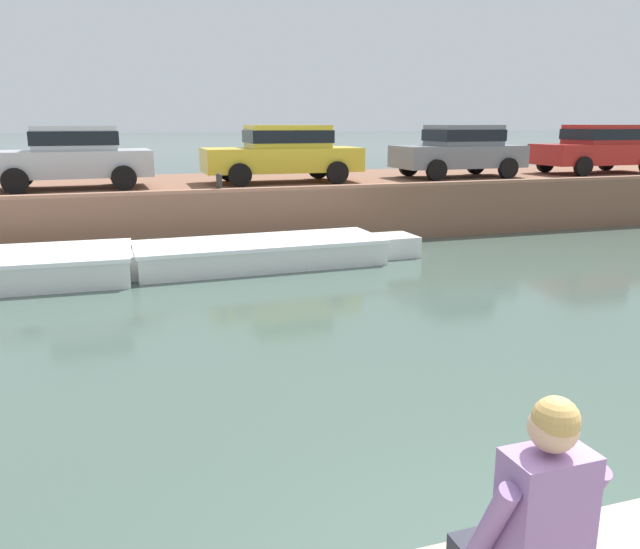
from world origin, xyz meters
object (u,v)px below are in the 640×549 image
at_px(car_rightmost_red, 599,147).
at_px(car_centre_yellow, 284,151).
at_px(car_left_inner_silver, 72,154).
at_px(boat_moored_central_white, 273,252).
at_px(mooring_bollard_mid, 219,182).
at_px(car_right_inner_grey, 460,149).
at_px(person_seated_left, 536,523).

bearing_deg(car_rightmost_red, car_centre_yellow, -179.99).
distance_m(car_centre_yellow, car_rightmost_red, 10.53).
height_order(car_left_inner_silver, car_rightmost_red, same).
distance_m(boat_moored_central_white, mooring_bollard_mid, 2.59).
height_order(boat_moored_central_white, car_centre_yellow, car_centre_yellow).
height_order(car_rightmost_red, mooring_bollard_mid, car_rightmost_red).
relative_size(car_right_inner_grey, mooring_bollard_mid, 8.73).
bearing_deg(boat_moored_central_white, car_left_inner_silver, 136.36).
xyz_separation_m(boat_moored_central_white, car_rightmost_red, (11.84, 3.91, 1.96)).
distance_m(car_centre_yellow, mooring_bollard_mid, 2.85).
bearing_deg(car_right_inner_grey, boat_moored_central_white, -149.88).
distance_m(boat_moored_central_white, car_rightmost_red, 12.62).
distance_m(car_right_inner_grey, mooring_bollard_mid, 7.77).
bearing_deg(car_centre_yellow, mooring_bollard_mid, -138.32).
distance_m(boat_moored_central_white, car_right_inner_grey, 8.04).
bearing_deg(car_left_inner_silver, mooring_bollard_mid, -29.13).
xyz_separation_m(car_rightmost_red, person_seated_left, (-13.34, -14.88, -0.88)).
relative_size(car_rightmost_red, person_seated_left, 4.26).
xyz_separation_m(car_right_inner_grey, person_seated_left, (-8.25, -14.88, -0.88)).
bearing_deg(car_rightmost_red, car_left_inner_silver, 179.99).
height_order(car_left_inner_silver, mooring_bollard_mid, car_left_inner_silver).
bearing_deg(car_left_inner_silver, boat_moored_central_white, -43.64).
height_order(car_centre_yellow, car_rightmost_red, same).
bearing_deg(boat_moored_central_white, person_seated_left, -97.80).
bearing_deg(boat_moored_central_white, car_centre_yellow, 71.60).
height_order(car_left_inner_silver, person_seated_left, car_left_inner_silver).
distance_m(car_left_inner_silver, car_right_inner_grey, 10.85).
bearing_deg(person_seated_left, car_right_inner_grey, 60.99).
bearing_deg(car_rightmost_red, boat_moored_central_white, -161.70).
relative_size(boat_moored_central_white, mooring_bollard_mid, 14.14).
bearing_deg(boat_moored_central_white, car_rightmost_red, 18.30).
xyz_separation_m(car_left_inner_silver, person_seated_left, (2.61, -14.88, -0.88)).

